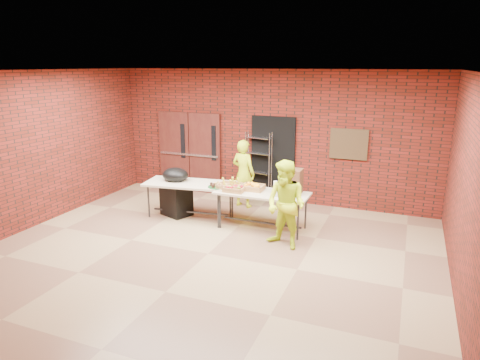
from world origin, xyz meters
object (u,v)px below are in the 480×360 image
at_px(volunteer_woman, 243,174).
at_px(coffee_dispenser, 292,181).
at_px(volunteer_man, 286,205).
at_px(covered_grill, 176,192).
at_px(table_left, 190,186).
at_px(table_right, 262,195).
at_px(wire_rack, 258,167).

bearing_deg(volunteer_woman, coffee_dispenser, 156.51).
bearing_deg(volunteer_man, covered_grill, -175.91).
bearing_deg(coffee_dispenser, table_left, -176.03).
height_order(table_right, coffee_dispenser, coffee_dispenser).
bearing_deg(wire_rack, table_right, -54.62).
xyz_separation_m(wire_rack, volunteer_man, (1.42, -2.50, -0.04)).
relative_size(wire_rack, table_right, 0.91).
bearing_deg(coffee_dispenser, wire_rack, 128.88).
xyz_separation_m(coffee_dispenser, covered_grill, (-2.64, -0.11, -0.48)).
distance_m(wire_rack, coffee_dispenser, 2.06).
height_order(coffee_dispenser, volunteer_man, volunteer_man).
xyz_separation_m(wire_rack, volunteer_woman, (-0.17, -0.58, -0.05)).
height_order(covered_grill, volunteer_woman, volunteer_woman).
bearing_deg(coffee_dispenser, volunteer_man, -81.62).
bearing_deg(table_left, coffee_dispenser, -3.89).
distance_m(table_left, volunteer_man, 2.50).
relative_size(table_right, volunteer_man, 1.16).
distance_m(table_left, volunteer_woman, 1.42).
xyz_separation_m(table_left, coffee_dispenser, (2.26, 0.16, 0.29)).
bearing_deg(covered_grill, table_right, 19.34).
bearing_deg(volunteer_woman, covered_grill, 55.24).
distance_m(coffee_dispenser, covered_grill, 2.68).
height_order(table_left, volunteer_man, volunteer_man).
relative_size(covered_grill, volunteer_woman, 0.68).
bearing_deg(covered_grill, coffee_dispenser, 23.51).
xyz_separation_m(coffee_dispenser, volunteer_man, (0.13, -0.90, -0.21)).
bearing_deg(volunteer_man, wire_rack, 139.56).
distance_m(wire_rack, volunteer_woman, 0.61).
relative_size(wire_rack, volunteer_man, 1.05).
distance_m(table_left, coffee_dispenser, 2.28).
height_order(wire_rack, coffee_dispenser, wire_rack).
height_order(covered_grill, volunteer_man, volunteer_man).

